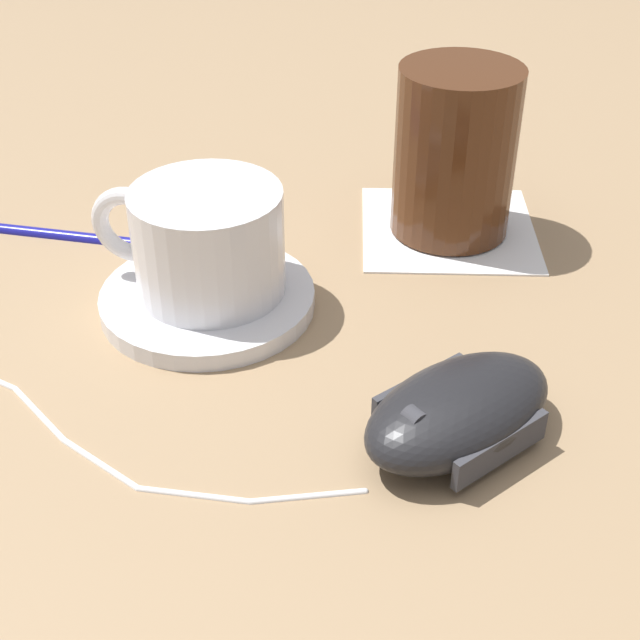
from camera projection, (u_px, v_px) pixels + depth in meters
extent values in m
plane|color=#9E7F5B|center=(245.00, 302.00, 0.52)|extent=(3.00, 3.00, 0.00)
cylinder|color=white|center=(208.00, 299.00, 0.52)|extent=(0.12, 0.12, 0.01)
cylinder|color=white|center=(209.00, 242.00, 0.50)|extent=(0.09, 0.09, 0.06)
torus|color=white|center=(129.00, 228.00, 0.50)|extent=(0.05, 0.01, 0.05)
ellipsoid|color=black|center=(459.00, 411.00, 0.42)|extent=(0.11, 0.12, 0.04)
cylinder|color=#38383D|center=(414.00, 421.00, 0.40)|extent=(0.01, 0.01, 0.01)
cube|color=#38383D|center=(501.00, 449.00, 0.40)|extent=(0.04, 0.05, 0.02)
cube|color=#38383D|center=(419.00, 389.00, 0.44)|extent=(0.04, 0.05, 0.02)
cylinder|color=white|center=(308.00, 494.00, 0.39)|extent=(0.05, 0.02, 0.00)
cylinder|color=white|center=(193.00, 493.00, 0.40)|extent=(0.05, 0.00, 0.00)
cylinder|color=white|center=(100.00, 461.00, 0.41)|extent=(0.05, 0.03, 0.00)
cylinder|color=white|center=(38.00, 412.00, 0.44)|extent=(0.04, 0.03, 0.00)
sphere|color=white|center=(365.00, 489.00, 0.40)|extent=(0.00, 0.00, 0.00)
sphere|color=white|center=(250.00, 500.00, 0.39)|extent=(0.00, 0.00, 0.00)
sphere|color=white|center=(138.00, 486.00, 0.40)|extent=(0.00, 0.00, 0.00)
sphere|color=white|center=(64.00, 438.00, 0.42)|extent=(0.00, 0.00, 0.00)
sphere|color=white|center=(15.00, 387.00, 0.46)|extent=(0.00, 0.00, 0.00)
cube|color=white|center=(448.00, 228.00, 0.59)|extent=(0.13, 0.13, 0.00)
cylinder|color=#4C2814|center=(455.00, 152.00, 0.56)|extent=(0.08, 0.08, 0.11)
cylinder|color=navy|center=(45.00, 229.00, 0.59)|extent=(0.14, 0.01, 0.01)
cone|color=silver|center=(151.00, 241.00, 0.57)|extent=(0.01, 0.01, 0.01)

